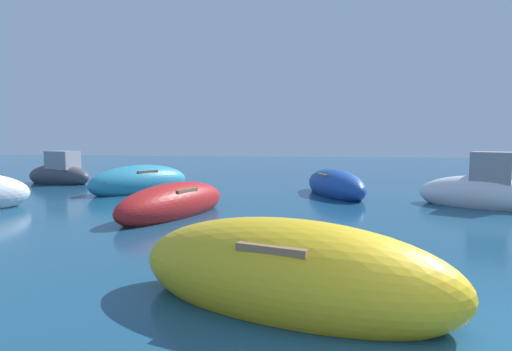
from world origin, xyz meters
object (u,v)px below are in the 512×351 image
at_px(moored_boat_1, 335,186).
at_px(moored_boat_10, 60,174).
at_px(moored_boat_3, 174,204).
at_px(moored_boat_4, 289,275).
at_px(moored_boat_2, 140,182).
at_px(moored_boat_7, 482,192).

bearing_deg(moored_boat_1, moored_boat_10, -120.58).
distance_m(moored_boat_1, moored_boat_10, 11.78).
bearing_deg(moored_boat_3, moored_boat_4, -128.47).
distance_m(moored_boat_1, moored_boat_2, 7.02).
relative_size(moored_boat_7, moored_boat_10, 1.08).
bearing_deg(moored_boat_7, moored_boat_2, 19.31).
bearing_deg(moored_boat_10, moored_boat_7, 177.70).
xyz_separation_m(moored_boat_7, moored_boat_10, (-15.65, 4.00, -0.01)).
xyz_separation_m(moored_boat_2, moored_boat_10, (-4.59, 2.17, 0.06)).
height_order(moored_boat_4, moored_boat_7, moored_boat_7).
xyz_separation_m(moored_boat_1, moored_boat_4, (-1.01, -9.85, 0.05)).
height_order(moored_boat_2, moored_boat_3, moored_boat_2).
height_order(moored_boat_1, moored_boat_4, moored_boat_4).
distance_m(moored_boat_2, moored_boat_10, 5.08).
relative_size(moored_boat_1, moored_boat_2, 1.01).
bearing_deg(moored_boat_10, moored_boat_2, 166.69).
bearing_deg(moored_boat_4, moored_boat_3, -41.46).
xyz_separation_m(moored_boat_4, moored_boat_7, (5.05, 7.89, 0.05)).
xyz_separation_m(moored_boat_3, moored_boat_4, (3.26, -5.38, 0.07)).
relative_size(moored_boat_4, moored_boat_10, 1.28).
height_order(moored_boat_1, moored_boat_2, moored_boat_2).
xyz_separation_m(moored_boat_1, moored_boat_10, (-11.61, 2.05, 0.10)).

